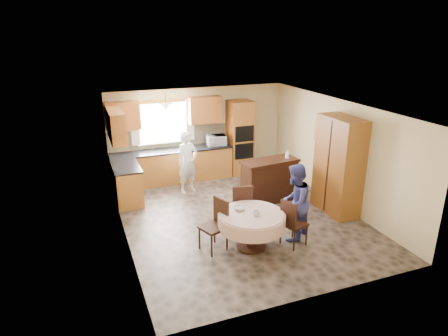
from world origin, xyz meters
name	(u,v)px	position (x,y,z in m)	size (l,w,h in m)	color
floor	(239,217)	(0.00, 0.00, 0.00)	(5.00, 6.00, 0.01)	brown
ceiling	(241,107)	(0.00, 0.00, 2.50)	(5.00, 6.00, 0.01)	white
wall_back	(198,132)	(0.00, 3.00, 1.25)	(5.00, 0.02, 2.50)	#D4BE88
wall_front	(319,227)	(0.00, -3.00, 1.25)	(5.00, 0.02, 2.50)	#D4BE88
wall_left	(121,180)	(-2.50, 0.00, 1.25)	(0.02, 6.00, 2.50)	#D4BE88
wall_right	(337,153)	(2.50, 0.00, 1.25)	(0.02, 6.00, 2.50)	#D4BE88
window	(163,123)	(-1.00, 2.98, 1.60)	(1.40, 0.03, 1.10)	white
curtain_left	(135,124)	(-1.75, 2.93, 1.65)	(0.22, 0.02, 1.15)	white
curtain_right	(190,120)	(-0.25, 2.93, 1.65)	(0.22, 0.02, 1.15)	white
base_cab_back	(173,166)	(-0.85, 2.70, 0.44)	(3.30, 0.60, 0.88)	#C07C33
counter_back	(172,150)	(-0.85, 2.70, 0.90)	(3.30, 0.64, 0.04)	black
base_cab_left	(127,184)	(-2.20, 1.80, 0.44)	(0.60, 1.20, 0.88)	#C07C33
counter_left	(126,166)	(-2.20, 1.80, 0.90)	(0.64, 1.20, 0.04)	black
backsplash	(169,138)	(-0.85, 2.99, 1.18)	(3.30, 0.02, 0.55)	tan
wall_cab_left	(123,116)	(-2.05, 2.83, 1.91)	(0.85, 0.33, 0.72)	#AC612B
wall_cab_right	(205,110)	(0.15, 2.83, 1.91)	(0.90, 0.33, 0.72)	#AC612B
wall_cab_side	(116,126)	(-2.33, 1.80, 1.91)	(0.33, 1.20, 0.72)	#AC612B
oven_tower	(240,138)	(1.15, 2.69, 1.06)	(0.66, 0.62, 2.12)	#C07C33
oven_upper	(245,134)	(1.15, 2.38, 1.25)	(0.56, 0.01, 0.45)	black
oven_lower	(244,151)	(1.15, 2.38, 0.75)	(0.56, 0.01, 0.45)	black
pendant	(166,107)	(-1.00, 2.50, 2.12)	(0.36, 0.36, 0.18)	beige
sideboard	(269,182)	(1.04, 0.60, 0.49)	(1.38, 0.57, 0.98)	#321A0D
space_heater	(276,183)	(1.46, 1.04, 0.25)	(0.36, 0.25, 0.49)	black
cupboard	(339,166)	(2.22, -0.46, 1.11)	(0.58, 1.16, 2.22)	#C07C33
dining_table	(252,221)	(-0.29, -1.27, 0.57)	(1.29, 1.29, 0.73)	#321A0D
chair_left	(216,222)	(-0.92, -1.06, 0.56)	(0.56, 0.56, 1.01)	#321A0D
chair_back	(241,205)	(-0.18, -0.53, 0.57)	(0.53, 0.53, 1.02)	#321A0D
chair_right	(292,221)	(0.47, -1.48, 0.53)	(0.52, 0.52, 0.96)	#321A0D
framed_picture	(322,132)	(2.47, 0.62, 1.60)	(0.06, 0.64, 0.53)	#C68A3A
microwave	(216,140)	(0.41, 2.65, 1.07)	(0.52, 0.36, 0.29)	silver
person_sink	(188,162)	(-0.65, 1.85, 0.80)	(0.58, 0.38, 1.60)	silver
person_dining	(294,202)	(0.65, -1.23, 0.79)	(0.76, 0.60, 1.57)	navy
bowl_sideboard	(253,164)	(0.59, 0.60, 1.01)	(0.23, 0.23, 0.06)	#B2B2B2
bottle_sideboard	(287,155)	(1.51, 0.60, 1.12)	(0.10, 0.10, 0.27)	silver
cup_table	(256,213)	(-0.25, -1.39, 0.78)	(0.12, 0.12, 0.10)	#B2B2B2
bowl_table	(239,208)	(-0.45, -1.05, 0.76)	(0.22, 0.22, 0.07)	#B2B2B2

